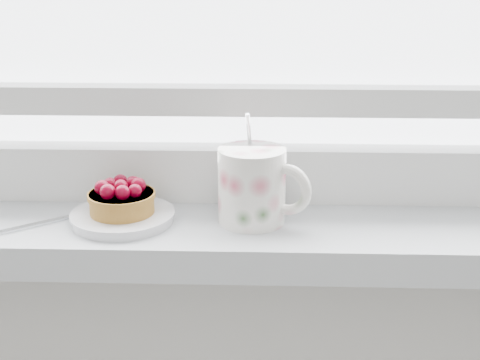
{
  "coord_description": "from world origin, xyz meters",
  "views": [
    {
      "loc": [
        0.07,
        1.15,
        1.24
      ],
      "look_at": [
        0.05,
        1.88,
        0.99
      ],
      "focal_mm": 50.0,
      "sensor_mm": 36.0,
      "label": 1
    }
  ],
  "objects_px": {
    "floral_mug": "(254,184)",
    "fork": "(51,221)",
    "raspberry_tart": "(122,198)",
    "saucer": "(123,217)"
  },
  "relations": [
    {
      "from": "raspberry_tart",
      "to": "fork",
      "type": "relative_size",
      "value": 0.57
    },
    {
      "from": "saucer",
      "to": "raspberry_tart",
      "type": "bearing_deg",
      "value": -90.04
    },
    {
      "from": "raspberry_tart",
      "to": "floral_mug",
      "type": "relative_size",
      "value": 0.62
    },
    {
      "from": "saucer",
      "to": "fork",
      "type": "height_order",
      "value": "saucer"
    },
    {
      "from": "raspberry_tart",
      "to": "floral_mug",
      "type": "distance_m",
      "value": 0.16
    },
    {
      "from": "floral_mug",
      "to": "fork",
      "type": "xyz_separation_m",
      "value": [
        -0.24,
        -0.01,
        -0.05
      ]
    },
    {
      "from": "raspberry_tart",
      "to": "fork",
      "type": "height_order",
      "value": "raspberry_tart"
    },
    {
      "from": "floral_mug",
      "to": "fork",
      "type": "height_order",
      "value": "floral_mug"
    },
    {
      "from": "raspberry_tart",
      "to": "floral_mug",
      "type": "height_order",
      "value": "floral_mug"
    },
    {
      "from": "saucer",
      "to": "raspberry_tart",
      "type": "relative_size",
      "value": 1.55
    }
  ]
}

